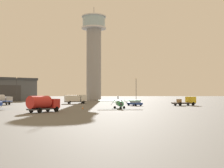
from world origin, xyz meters
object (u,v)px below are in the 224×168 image
(traffic_cone_near_left, at_px, (83,108))
(light_post_east, at_px, (17,87))
(truck_box_white, at_px, (76,99))
(control_tower, at_px, (94,52))
(light_post_west, at_px, (136,88))
(truck_fuel_tanker_red, at_px, (43,103))
(car_blue, at_px, (135,103))
(truck_flatbed_yellow, at_px, (187,101))
(traffic_cone_near_right, at_px, (40,108))
(airplane_green, at_px, (119,103))

(traffic_cone_near_left, bearing_deg, light_post_east, 120.84)
(truck_box_white, bearing_deg, light_post_east, 125.03)
(control_tower, xyz_separation_m, light_post_west, (16.54, -16.58, -15.96))
(light_post_west, bearing_deg, truck_fuel_tanker_red, -112.89)
(car_blue, xyz_separation_m, traffic_cone_near_left, (-13.07, -14.73, -0.45))
(truck_flatbed_yellow, distance_m, light_post_west, 32.85)
(truck_fuel_tanker_red, distance_m, traffic_cone_near_right, 9.75)
(light_post_west, relative_size, traffic_cone_near_left, 15.29)
(control_tower, height_order, car_blue, control_tower)
(truck_flatbed_yellow, distance_m, traffic_cone_near_left, 31.52)
(car_blue, bearing_deg, light_post_east, 18.92)
(truck_box_white, xyz_separation_m, traffic_cone_near_left, (4.20, -29.01, -1.30))
(truck_fuel_tanker_red, height_order, truck_flatbed_yellow, truck_fuel_tanker_red)
(truck_box_white, bearing_deg, control_tower, 63.82)
(traffic_cone_near_left, bearing_deg, light_post_west, 69.67)
(light_post_east, xyz_separation_m, traffic_cone_near_right, (18.92, -47.60, -5.11))
(truck_fuel_tanker_red, relative_size, traffic_cone_near_left, 10.85)
(traffic_cone_near_right, bearing_deg, light_post_west, 60.91)
(traffic_cone_near_left, xyz_separation_m, traffic_cone_near_right, (-9.04, -0.78, 0.06))
(airplane_green, xyz_separation_m, light_post_east, (-36.05, 45.90, 4.17))
(truck_fuel_tanker_red, distance_m, light_post_west, 61.37)
(truck_flatbed_yellow, bearing_deg, traffic_cone_near_right, -178.07)
(truck_box_white, bearing_deg, traffic_cone_near_left, -99.87)
(truck_box_white, bearing_deg, truck_fuel_tanker_red, -111.75)
(control_tower, bearing_deg, traffic_cone_near_right, -98.61)
(truck_flatbed_yellow, xyz_separation_m, traffic_cone_near_left, (-27.50, -15.38, -0.91))
(light_post_west, bearing_deg, car_blue, -97.35)
(control_tower, bearing_deg, light_post_east, -150.69)
(traffic_cone_near_right, bearing_deg, airplane_green, 5.69)
(car_blue, relative_size, traffic_cone_near_right, 6.69)
(truck_box_white, distance_m, light_post_west, 27.71)
(control_tower, height_order, light_post_east, control_tower)
(light_post_east, bearing_deg, traffic_cone_near_left, -59.16)
(airplane_green, distance_m, truck_fuel_tanker_red, 18.48)
(light_post_east, bearing_deg, truck_flatbed_yellow, -29.55)
(truck_flatbed_yellow, xyz_separation_m, car_blue, (-14.42, -0.65, -0.46))
(light_post_west, distance_m, traffic_cone_near_right, 54.08)
(airplane_green, bearing_deg, light_post_west, 165.68)
(airplane_green, bearing_deg, car_blue, 157.13)
(light_post_east, distance_m, traffic_cone_near_left, 54.77)
(airplane_green, height_order, light_post_west, light_post_west)
(traffic_cone_near_left, relative_size, traffic_cone_near_right, 0.82)
(airplane_green, bearing_deg, traffic_cone_near_right, -87.34)
(light_post_west, relative_size, traffic_cone_near_right, 12.58)
(truck_box_white, relative_size, light_post_west, 0.80)
(airplane_green, distance_m, traffic_cone_near_right, 17.24)
(truck_box_white, xyz_separation_m, light_post_east, (-23.76, 17.81, 3.87))
(truck_flatbed_yellow, distance_m, car_blue, 14.45)
(traffic_cone_near_left, bearing_deg, truck_fuel_tanker_red, -123.36)
(truck_fuel_tanker_red, relative_size, light_post_west, 0.71)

